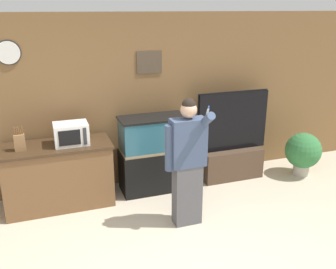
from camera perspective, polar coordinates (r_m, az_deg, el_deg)
wall_back_paneled at (r=5.69m, az=-5.98°, el=4.97°), size 10.00×0.08×2.60m
counter_island at (r=5.43m, az=-16.30°, el=-5.96°), size 1.47×0.67×0.90m
microwave at (r=5.21m, az=-14.54°, el=0.13°), size 0.45×0.34×0.29m
knife_block at (r=5.18m, az=-21.68°, el=-1.03°), size 0.13×0.09×0.32m
aquarium_on_stand at (r=5.61m, az=-2.30°, el=-2.97°), size 0.98×0.49×1.15m
tv_on_stand at (r=6.15m, az=9.59°, el=-2.80°), size 1.20×0.40×1.43m
person_standing at (r=4.62m, az=2.94°, el=-4.09°), size 0.52×0.39×1.65m
potted_plant at (r=6.53m, az=19.88°, el=-2.47°), size 0.58×0.58×0.72m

